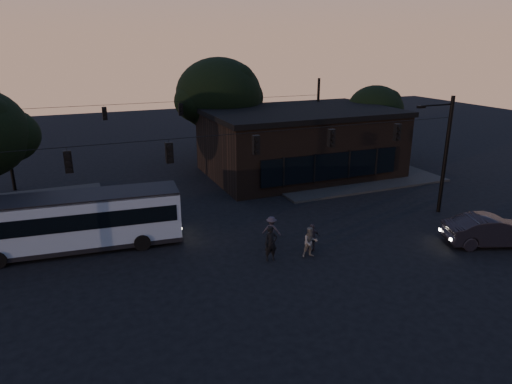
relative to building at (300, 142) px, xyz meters
name	(u,v)px	position (x,y,z in m)	size (l,w,h in m)	color
ground	(289,276)	(-9.00, -15.97, -2.71)	(120.00, 120.00, 0.00)	black
sidewalk_far_right	(341,174)	(3.00, -1.97, -2.63)	(14.00, 10.00, 0.15)	black
building	(300,142)	(0.00, 0.00, 0.00)	(15.40, 10.41, 5.40)	black
tree_behind	(219,95)	(-5.00, 6.03, 3.48)	(7.60, 7.60, 9.43)	black
tree_right	(375,110)	(9.00, 2.03, 1.93)	(5.20, 5.20, 6.86)	black
signal_rig_near	(256,166)	(-9.00, -11.97, 1.74)	(26.24, 0.30, 7.50)	black
signal_rig_far	(181,123)	(-9.00, 4.03, 1.50)	(26.24, 0.30, 7.50)	black
bus	(77,219)	(-17.96, -8.88, -1.01)	(10.92, 3.47, 3.02)	gray
car	(492,231)	(2.78, -17.07, -1.88)	(1.75, 5.02, 1.65)	black
pedestrian_a	(271,243)	(-9.09, -14.12, -1.78)	(0.68, 0.45, 1.86)	black
pedestrian_b	(310,242)	(-7.05, -14.53, -1.89)	(0.79, 0.62, 1.63)	#54524C
pedestrian_c	(312,238)	(-6.64, -14.01, -1.93)	(0.91, 0.38, 1.56)	#242128
pedestrian_d	(271,230)	(-8.19, -12.23, -1.93)	(1.01, 0.58, 1.56)	#242129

